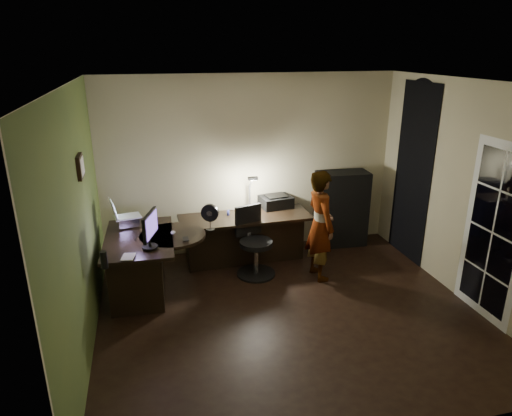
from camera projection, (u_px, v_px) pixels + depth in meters
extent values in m
cube|color=black|center=(289.00, 313.00, 5.54)|extent=(4.50, 4.00, 0.01)
cube|color=silver|center=(295.00, 82.00, 4.63)|extent=(4.50, 4.00, 0.01)
cube|color=tan|center=(251.00, 165.00, 6.92)|extent=(4.50, 0.01, 2.70)
cube|color=tan|center=(379.00, 299.00, 3.25)|extent=(4.50, 0.01, 2.70)
cube|color=tan|center=(78.00, 226.00, 4.58)|extent=(0.01, 4.00, 2.70)
cube|color=tan|center=(466.00, 193.00, 5.59)|extent=(0.01, 4.00, 2.70)
cube|color=#475926|center=(79.00, 226.00, 4.58)|extent=(0.00, 4.00, 2.70)
cube|color=black|center=(413.00, 173.00, 6.66)|extent=(0.01, 0.90, 2.60)
cube|color=white|center=(493.00, 233.00, 5.19)|extent=(0.02, 0.92, 2.10)
cube|color=black|center=(80.00, 166.00, 4.83)|extent=(0.04, 0.30, 0.25)
cube|color=black|center=(141.00, 265.00, 5.86)|extent=(0.89, 1.40, 0.79)
cube|color=black|center=(245.00, 239.00, 6.76)|extent=(1.92, 0.71, 0.72)
cube|color=black|center=(341.00, 209.00, 7.29)|extent=(0.83, 0.45, 1.21)
cube|color=silver|center=(128.00, 221.00, 6.04)|extent=(0.30, 0.26, 0.11)
cube|color=silver|center=(127.00, 208.00, 5.98)|extent=(0.41, 0.40, 0.24)
cube|color=black|center=(149.00, 235.00, 5.34)|extent=(0.24, 0.48, 0.31)
ellipsoid|color=silver|center=(173.00, 232.00, 5.78)|extent=(0.06, 0.09, 0.03)
cube|color=black|center=(186.00, 239.00, 5.62)|extent=(0.07, 0.14, 0.01)
cube|color=black|center=(135.00, 238.00, 5.64)|extent=(0.02, 0.14, 0.01)
cylinder|color=black|center=(104.00, 260.00, 4.86)|extent=(0.09, 0.09, 0.19)
cube|color=silver|center=(128.00, 257.00, 5.14)|extent=(0.17, 0.21, 0.01)
cube|color=black|center=(210.00, 217.00, 6.13)|extent=(0.27, 0.22, 0.37)
cube|color=#2D3496|center=(234.00, 212.00, 6.71)|extent=(0.22, 0.14, 0.10)
cube|color=black|center=(276.00, 202.00, 7.00)|extent=(0.51, 0.42, 0.21)
cube|color=black|center=(250.00, 191.00, 6.86)|extent=(0.22, 0.30, 0.60)
cube|color=black|center=(256.00, 243.00, 6.30)|extent=(0.68, 0.68, 0.97)
imported|color=#D8A88C|center=(320.00, 225.00, 6.16)|extent=(0.42, 0.58, 1.54)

